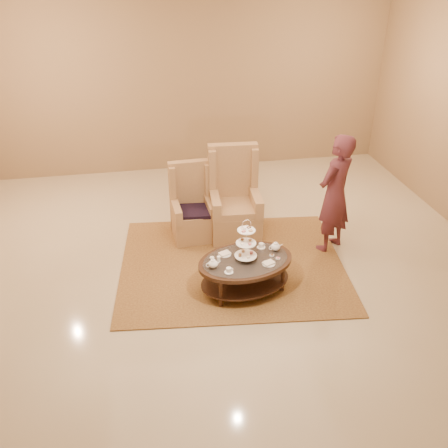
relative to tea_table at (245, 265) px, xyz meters
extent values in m
plane|color=#C2B390|center=(-0.21, 0.38, -0.39)|extent=(8.00, 8.00, 0.00)
cube|color=white|center=(-0.21, 0.38, -0.39)|extent=(8.00, 8.00, 0.02)
cube|color=#9A7B54|center=(-0.21, 4.38, 1.36)|extent=(8.00, 0.04, 3.50)
cube|color=olive|center=(-0.05, 0.61, -0.38)|extent=(3.47, 3.00, 0.02)
cylinder|color=black|center=(-0.39, -0.32, -0.18)|extent=(0.06, 0.06, 0.42)
cylinder|color=black|center=(0.48, -0.14, -0.18)|extent=(0.06, 0.06, 0.42)
cylinder|color=black|center=(-0.48, 0.14, -0.18)|extent=(0.06, 0.06, 0.42)
cylinder|color=black|center=(0.39, 0.31, -0.18)|extent=(0.06, 0.06, 0.42)
cylinder|color=white|center=(0.00, 0.00, 0.35)|extent=(0.01, 0.01, 0.53)
torus|color=white|center=(0.00, 0.00, 0.62)|extent=(0.13, 0.03, 0.13)
cylinder|color=white|center=(0.00, 0.00, 0.15)|extent=(0.35, 0.35, 0.01)
cylinder|color=white|center=(0.00, 0.00, 0.34)|extent=(0.31, 0.31, 0.01)
cylinder|color=white|center=(0.00, 0.00, 0.53)|extent=(0.27, 0.27, 0.01)
cylinder|color=#C76A66|center=(0.08, 0.02, 0.17)|extent=(0.05, 0.05, 0.03)
cylinder|color=tan|center=(-0.02, 0.08, 0.17)|extent=(0.05, 0.05, 0.03)
cylinder|color=brown|center=(-0.08, -0.02, 0.17)|extent=(0.05, 0.05, 0.03)
cylinder|color=#F3E7CE|center=(0.02, -0.08, 0.17)|extent=(0.05, 0.05, 0.03)
ellipsoid|color=tan|center=(0.06, 0.03, 0.36)|extent=(0.05, 0.05, 0.03)
ellipsoid|color=brown|center=(-0.03, 0.06, 0.36)|extent=(0.05, 0.05, 0.03)
ellipsoid|color=#F3E7CE|center=(-0.06, -0.04, 0.36)|extent=(0.05, 0.05, 0.03)
ellipsoid|color=#C76A66|center=(0.03, -0.06, 0.36)|extent=(0.05, 0.05, 0.03)
cube|color=brown|center=(0.04, 0.05, 0.55)|extent=(0.05, 0.04, 0.02)
cube|color=#F3E7CE|center=(-0.05, 0.04, 0.55)|extent=(0.05, 0.04, 0.02)
cube|color=#C76A66|center=(-0.04, -0.05, 0.55)|extent=(0.05, 0.04, 0.02)
cube|color=tan|center=(0.05, -0.05, 0.55)|extent=(0.05, 0.04, 0.02)
ellipsoid|color=white|center=(-0.45, -0.11, 0.15)|extent=(0.15, 0.15, 0.10)
cylinder|color=white|center=(-0.45, -0.11, 0.20)|extent=(0.07, 0.07, 0.01)
sphere|color=white|center=(-0.45, -0.11, 0.21)|extent=(0.02, 0.02, 0.02)
cone|color=white|center=(-0.37, -0.10, 0.15)|extent=(0.08, 0.04, 0.05)
torus|color=white|center=(-0.51, -0.13, 0.15)|extent=(0.07, 0.03, 0.07)
ellipsoid|color=white|center=(0.44, 0.14, 0.15)|extent=(0.15, 0.15, 0.10)
cylinder|color=white|center=(0.44, 0.14, 0.20)|extent=(0.07, 0.07, 0.01)
sphere|color=white|center=(0.44, 0.14, 0.21)|extent=(0.02, 0.02, 0.02)
cone|color=white|center=(0.52, 0.16, 0.15)|extent=(0.08, 0.04, 0.05)
torus|color=white|center=(0.38, 0.13, 0.15)|extent=(0.07, 0.03, 0.07)
cylinder|color=white|center=(-0.27, -0.25, 0.09)|extent=(0.14, 0.14, 0.01)
cylinder|color=white|center=(-0.27, -0.25, 0.13)|extent=(0.08, 0.08, 0.06)
torus|color=white|center=(-0.23, -0.24, 0.13)|extent=(0.04, 0.02, 0.04)
cylinder|color=white|center=(0.27, 0.25, 0.09)|extent=(0.14, 0.14, 0.01)
cylinder|color=white|center=(0.27, 0.25, 0.13)|extent=(0.08, 0.08, 0.06)
torus|color=white|center=(0.31, 0.26, 0.13)|extent=(0.04, 0.02, 0.04)
cylinder|color=white|center=(-0.25, 0.16, 0.09)|extent=(0.20, 0.20, 0.01)
cube|color=beige|center=(-0.25, 0.16, 0.11)|extent=(0.18, 0.16, 0.02)
cylinder|color=white|center=(0.27, -0.16, 0.09)|extent=(0.20, 0.20, 0.01)
cube|color=beige|center=(0.27, -0.16, 0.11)|extent=(0.18, 0.16, 0.02)
cylinder|color=white|center=(-0.35, 0.04, 0.12)|extent=(0.05, 0.05, 0.06)
cylinder|color=white|center=(0.42, -0.07, 0.10)|extent=(0.07, 0.07, 0.01)
cylinder|color=#C76A66|center=(0.42, -0.07, 0.11)|extent=(0.05, 0.05, 0.01)
cylinder|color=white|center=(0.36, 0.02, 0.10)|extent=(0.07, 0.07, 0.01)
cylinder|color=brown|center=(0.36, 0.02, 0.11)|extent=(0.05, 0.05, 0.01)
cylinder|color=white|center=(-0.43, 0.11, 0.10)|extent=(0.07, 0.07, 0.01)
cylinder|color=#F3E7CE|center=(-0.43, 0.11, 0.11)|extent=(0.05, 0.05, 0.01)
cube|color=#AE8152|center=(-0.50, 1.51, -0.20)|extent=(0.67, 0.67, 0.38)
cube|color=#AE8152|center=(-0.50, 1.46, 0.04)|extent=(0.57, 0.57, 0.09)
cube|color=#AE8152|center=(-0.51, 1.77, 0.20)|extent=(0.65, 0.16, 1.19)
cube|color=#AE8152|center=(-0.79, 1.72, 0.48)|extent=(0.10, 0.21, 0.55)
cube|color=#AE8152|center=(-0.24, 1.75, 0.48)|extent=(0.10, 0.21, 0.55)
cube|color=#AE8152|center=(-0.76, 1.45, 0.11)|extent=(0.14, 0.58, 0.24)
cube|color=#AE8152|center=(-0.23, 1.48, 0.11)|extent=(0.14, 0.58, 0.24)
cube|color=black|center=(-0.50, 1.44, 0.10)|extent=(0.54, 0.50, 0.05)
cube|color=#AE8152|center=(0.15, 1.44, -0.16)|extent=(0.82, 0.82, 0.46)
cube|color=#AE8152|center=(0.15, 1.38, 0.12)|extent=(0.69, 0.69, 0.11)
cube|color=#AE8152|center=(0.17, 1.76, 0.32)|extent=(0.78, 0.20, 1.43)
cube|color=#AE8152|center=(-0.16, 1.73, 0.65)|extent=(0.13, 0.25, 0.66)
cube|color=#AE8152|center=(0.50, 1.69, 0.65)|extent=(0.13, 0.25, 0.66)
cube|color=#AE8152|center=(-0.17, 1.41, 0.21)|extent=(0.18, 0.70, 0.29)
cube|color=#AE8152|center=(0.47, 1.36, 0.21)|extent=(0.18, 0.70, 0.29)
imported|color=#57252D|center=(1.50, 0.81, 0.52)|extent=(0.79, 0.74, 1.82)
camera|label=1|loc=(-1.27, -5.33, 3.70)|focal=40.00mm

